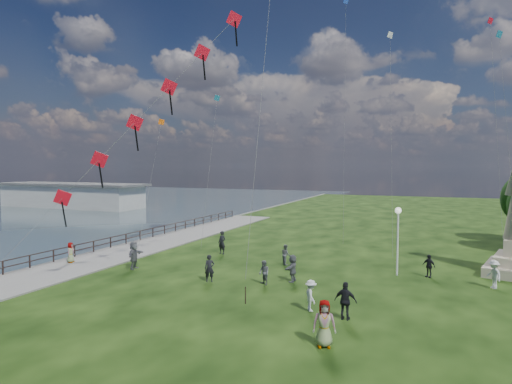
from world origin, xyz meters
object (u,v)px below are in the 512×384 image
at_px(person_1, 264,273).
at_px(person_5, 134,255).
at_px(person_2, 311,295).
at_px(person_9, 429,266).
at_px(pier_pavilion, 71,195).
at_px(person_7, 286,255).
at_px(person_10, 71,254).
at_px(lamppost, 398,226).
at_px(person_6, 222,242).
at_px(person_4, 324,323).
at_px(person_11, 293,268).
at_px(person_3, 346,301).
at_px(person_8, 494,274).
at_px(person_0, 210,268).

relative_size(person_1, person_5, 0.77).
relative_size(person_2, person_9, 1.05).
relative_size(pier_pavilion, person_2, 19.42).
height_order(pier_pavilion, person_7, pier_pavilion).
bearing_deg(person_10, lamppost, -92.74).
height_order(person_6, person_9, person_6).
bearing_deg(person_4, person_11, 97.01).
relative_size(person_4, person_9, 1.27).
bearing_deg(person_1, person_2, -4.99).
relative_size(person_9, person_11, 0.87).
relative_size(lamppost, person_3, 2.51).
bearing_deg(person_11, person_8, 106.17).
bearing_deg(person_8, person_7, -124.88).
bearing_deg(person_1, person_0, -131.63).
distance_m(person_7, person_10, 15.70).
distance_m(person_3, person_10, 21.05).
relative_size(person_0, person_4, 0.89).
bearing_deg(person_10, person_9, -93.20).
bearing_deg(pier_pavilion, person_7, -30.02).
distance_m(person_6, person_9, 15.66).
distance_m(pier_pavilion, lamppost, 66.40).
xyz_separation_m(person_8, person_11, (-11.29, -3.10, 0.01)).
height_order(person_0, person_7, person_0).
xyz_separation_m(person_3, person_8, (7.00, 8.45, -0.05)).
height_order(person_1, person_9, person_9).
distance_m(person_8, person_11, 11.71).
relative_size(person_3, person_11, 1.06).
bearing_deg(person_9, pier_pavilion, -174.66).
bearing_deg(person_2, person_8, -79.58).
height_order(pier_pavilion, person_1, pier_pavilion).
xyz_separation_m(lamppost, person_4, (-1.76, -12.72, -2.29)).
relative_size(pier_pavilion, person_10, 20.21).
distance_m(pier_pavilion, person_3, 69.85).
bearing_deg(lamppost, person_7, 179.39).
bearing_deg(person_10, person_0, -108.91).
distance_m(person_4, person_10, 21.67).
distance_m(lamppost, person_8, 6.03).
xyz_separation_m(person_2, person_11, (-2.48, 4.79, 0.07)).
relative_size(pier_pavilion, person_11, 17.81).
xyz_separation_m(person_1, person_2, (3.85, -3.45, 0.04)).
xyz_separation_m(person_0, person_8, (16.01, 5.12, 0.00)).
bearing_deg(pier_pavilion, person_11, -32.44).
relative_size(person_1, person_6, 0.78).
xyz_separation_m(person_0, person_6, (-3.12, 7.74, 0.11)).
height_order(person_0, person_9, person_0).
distance_m(lamppost, person_4, 13.04).
height_order(pier_pavilion, person_5, pier_pavilion).
relative_size(person_1, person_7, 1.00).
xyz_separation_m(person_4, person_11, (-4.08, 8.63, -0.09)).
height_order(person_2, person_6, person_6).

